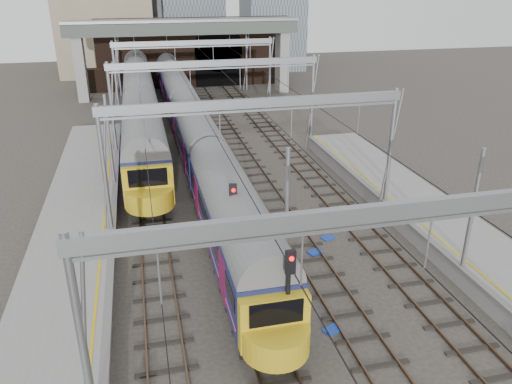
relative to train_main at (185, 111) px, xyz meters
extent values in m
plane|color=#38332D|center=(2.00, -28.03, -2.44)|extent=(160.00, 160.00, 0.00)
cube|color=gray|center=(-8.20, -25.53, -1.89)|extent=(4.20, 55.00, 1.10)
cube|color=slate|center=(-6.15, -25.53, -1.39)|extent=(0.35, 55.00, 0.12)
cube|color=gold|center=(-6.65, -25.53, -1.33)|extent=(0.12, 55.00, 0.01)
cube|color=slate|center=(10.15, -29.53, -1.39)|extent=(0.35, 47.00, 0.12)
cube|color=gold|center=(10.65, -29.53, -1.33)|extent=(0.12, 47.00, 0.01)
cube|color=#4C3828|center=(-4.72, -13.03, -2.35)|extent=(0.08, 80.00, 0.16)
cube|color=#4C3828|center=(-3.28, -13.03, -2.35)|extent=(0.08, 80.00, 0.16)
cube|color=black|center=(-4.00, -13.03, -2.43)|extent=(2.40, 80.00, 0.14)
cube|color=#4C3828|center=(-0.72, -13.03, -2.35)|extent=(0.08, 80.00, 0.16)
cube|color=#4C3828|center=(0.72, -13.03, -2.35)|extent=(0.08, 80.00, 0.16)
cube|color=black|center=(0.00, -13.03, -2.43)|extent=(2.40, 80.00, 0.14)
cube|color=#4C3828|center=(3.28, -13.03, -2.35)|extent=(0.08, 80.00, 0.16)
cube|color=#4C3828|center=(4.72, -13.03, -2.35)|extent=(0.08, 80.00, 0.16)
cube|color=black|center=(4.00, -13.03, -2.43)|extent=(2.40, 80.00, 0.14)
cube|color=#4C3828|center=(7.28, -13.03, -2.35)|extent=(0.08, 80.00, 0.16)
cube|color=#4C3828|center=(8.72, -13.03, -2.35)|extent=(0.08, 80.00, 0.16)
cube|color=black|center=(8.00, -13.03, -2.43)|extent=(2.40, 80.00, 0.14)
cylinder|color=gray|center=(-6.20, -34.03, 1.56)|extent=(0.24, 0.24, 8.00)
cube|color=gray|center=(2.00, -34.03, 5.16)|extent=(16.80, 0.28, 0.50)
cylinder|color=gray|center=(-6.20, -20.03, 1.56)|extent=(0.24, 0.24, 8.00)
cylinder|color=gray|center=(10.20, -20.03, 1.56)|extent=(0.24, 0.24, 8.00)
cube|color=gray|center=(2.00, -20.03, 5.16)|extent=(16.80, 0.28, 0.50)
cylinder|color=gray|center=(-6.20, -6.03, 1.56)|extent=(0.24, 0.24, 8.00)
cylinder|color=gray|center=(10.20, -6.03, 1.56)|extent=(0.24, 0.24, 8.00)
cube|color=gray|center=(2.00, -6.03, 5.16)|extent=(16.80, 0.28, 0.50)
cylinder|color=gray|center=(-6.20, 7.97, 1.56)|extent=(0.24, 0.24, 8.00)
cylinder|color=gray|center=(10.20, 7.97, 1.56)|extent=(0.24, 0.24, 8.00)
cube|color=gray|center=(2.00, 7.97, 5.16)|extent=(16.80, 0.28, 0.50)
cylinder|color=gray|center=(-6.20, 19.97, 1.56)|extent=(0.24, 0.24, 8.00)
cylinder|color=gray|center=(10.20, 19.97, 1.56)|extent=(0.24, 0.24, 8.00)
cube|color=gray|center=(2.00, 19.97, 5.16)|extent=(16.80, 0.28, 0.50)
cube|color=black|center=(-4.00, -13.03, 3.06)|extent=(0.03, 80.00, 0.03)
cube|color=black|center=(0.00, -13.03, 3.06)|extent=(0.03, 80.00, 0.03)
cube|color=black|center=(4.00, -13.03, 3.06)|extent=(0.03, 80.00, 0.03)
cube|color=black|center=(8.00, -13.03, 3.06)|extent=(0.03, 80.00, 0.03)
cube|color=black|center=(4.00, 23.97, 2.06)|extent=(26.00, 2.00, 9.00)
cube|color=black|center=(7.00, 22.95, 0.16)|extent=(6.50, 0.10, 5.20)
cylinder|color=black|center=(7.00, 22.95, 2.76)|extent=(6.50, 0.10, 6.50)
cube|color=black|center=(-8.00, 22.97, -0.94)|extent=(6.00, 1.50, 3.00)
cube|color=gray|center=(-10.50, 17.97, 1.66)|extent=(1.20, 2.50, 8.20)
cube|color=gray|center=(14.50, 17.97, 1.66)|extent=(1.20, 2.50, 8.20)
cube|color=#49524B|center=(2.00, 17.97, 5.76)|extent=(28.00, 3.00, 1.40)
cube|color=gray|center=(2.00, 17.97, 6.66)|extent=(28.00, 3.00, 0.30)
cube|color=gray|center=(0.00, 51.97, 6.56)|extent=(18.00, 14.00, 18.00)
cube|color=black|center=(0.00, 0.08, -2.09)|extent=(2.11, 62.61, 0.70)
cube|color=#142046|center=(0.00, 0.08, -0.24)|extent=(2.69, 62.61, 2.40)
cylinder|color=slate|center=(0.00, 0.08, 0.96)|extent=(2.63, 62.11, 2.63)
cube|color=black|center=(0.00, 0.08, 0.14)|extent=(2.71, 61.41, 0.72)
cube|color=#DE458E|center=(0.00, 0.08, -0.92)|extent=(2.71, 61.61, 0.12)
cube|color=gold|center=(0.00, -31.37, -0.34)|extent=(2.63, 0.60, 2.20)
cube|color=black|center=(0.00, -31.54, 0.24)|extent=(2.02, 0.08, 0.96)
cube|color=black|center=(-4.00, 9.34, -2.09)|extent=(2.40, 53.21, 0.70)
cube|color=#142046|center=(-4.00, 9.34, -0.08)|extent=(3.06, 53.21, 2.73)
cylinder|color=slate|center=(-4.00, 9.34, 1.29)|extent=(3.00, 52.71, 3.00)
cube|color=black|center=(-4.00, 9.34, 0.36)|extent=(3.08, 52.01, 0.82)
cube|color=#DE458E|center=(-4.00, 9.34, -0.84)|extent=(3.08, 52.21, 0.13)
cube|color=gold|center=(-4.00, -17.42, -0.18)|extent=(3.00, 0.60, 2.53)
cube|color=black|center=(-4.00, -17.59, 0.47)|extent=(2.29, 0.08, 1.09)
cylinder|color=black|center=(-0.31, -24.97, 0.07)|extent=(0.17, 0.17, 5.02)
cube|color=black|center=(-0.31, -25.15, 2.26)|extent=(0.40, 0.25, 0.94)
sphere|color=red|center=(-0.31, -25.27, 2.47)|extent=(0.19, 0.19, 0.19)
cylinder|color=black|center=(0.53, -31.19, 0.03)|extent=(0.16, 0.16, 4.94)
cube|color=black|center=(0.53, -31.37, 2.19)|extent=(0.37, 0.19, 0.93)
sphere|color=red|center=(0.53, -31.49, 2.39)|extent=(0.19, 0.19, 0.19)
cube|color=#1738AD|center=(2.98, -29.80, -2.40)|extent=(0.87, 0.76, 0.09)
cube|color=#1738AD|center=(4.47, -23.45, -2.40)|extent=(0.92, 0.78, 0.09)
cube|color=#1738AD|center=(5.74, -22.08, -2.40)|extent=(0.88, 0.77, 0.09)
camera|label=1|loc=(-4.11, -45.67, 11.26)|focal=35.00mm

